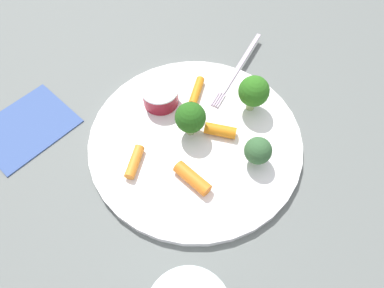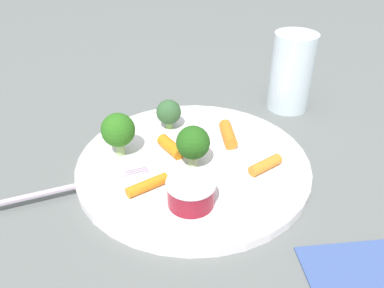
% 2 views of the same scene
% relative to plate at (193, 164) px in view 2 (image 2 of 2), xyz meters
% --- Properties ---
extents(ground_plane, '(2.40, 2.40, 0.00)m').
position_rel_plate_xyz_m(ground_plane, '(0.00, 0.00, -0.01)').
color(ground_plane, slate).
extents(plate, '(0.30, 0.30, 0.01)m').
position_rel_plate_xyz_m(plate, '(0.00, 0.00, 0.00)').
color(plate, white).
rests_on(plate, ground_plane).
extents(sauce_cup, '(0.06, 0.06, 0.03)m').
position_rel_plate_xyz_m(sauce_cup, '(-0.00, -0.08, 0.02)').
color(sauce_cup, maroon).
rests_on(sauce_cup, plate).
extents(broccoli_floret_0, '(0.04, 0.04, 0.04)m').
position_rel_plate_xyz_m(broccoli_floret_0, '(-0.04, 0.08, 0.03)').
color(broccoli_floret_0, '#89BD5C').
rests_on(broccoli_floret_0, plate).
extents(broccoli_floret_1, '(0.04, 0.04, 0.06)m').
position_rel_plate_xyz_m(broccoli_floret_1, '(-0.10, 0.01, 0.04)').
color(broccoli_floret_1, '#95B271').
rests_on(broccoli_floret_1, plate).
extents(broccoli_floret_2, '(0.04, 0.04, 0.06)m').
position_rel_plate_xyz_m(broccoli_floret_2, '(0.00, -0.01, 0.04)').
color(broccoli_floret_2, '#95AC74').
rests_on(broccoli_floret_2, plate).
extents(carrot_stick_0, '(0.02, 0.05, 0.02)m').
position_rel_plate_xyz_m(carrot_stick_0, '(0.05, 0.05, 0.01)').
color(carrot_stick_0, orange).
rests_on(carrot_stick_0, plate).
extents(carrot_stick_1, '(0.04, 0.05, 0.02)m').
position_rel_plate_xyz_m(carrot_stick_1, '(-0.03, 0.02, 0.01)').
color(carrot_stick_1, orange).
rests_on(carrot_stick_1, plate).
extents(carrot_stick_2, '(0.05, 0.04, 0.01)m').
position_rel_plate_xyz_m(carrot_stick_2, '(-0.05, -0.06, 0.01)').
color(carrot_stick_2, orange).
rests_on(carrot_stick_2, plate).
extents(carrot_stick_3, '(0.05, 0.04, 0.01)m').
position_rel_plate_xyz_m(carrot_stick_3, '(0.09, -0.02, 0.01)').
color(carrot_stick_3, orange).
rests_on(carrot_stick_3, plate).
extents(fork, '(0.17, 0.08, 0.00)m').
position_rel_plate_xyz_m(fork, '(-0.14, -0.06, 0.01)').
color(fork, '#C3ADC5').
rests_on(fork, plate).
extents(drinking_glass, '(0.07, 0.07, 0.12)m').
position_rel_plate_xyz_m(drinking_glass, '(0.15, 0.17, 0.06)').
color(drinking_glass, silver).
rests_on(drinking_glass, ground_plane).
extents(napkin, '(0.14, 0.13, 0.00)m').
position_rel_plate_xyz_m(napkin, '(0.18, -0.18, -0.00)').
color(napkin, '#3B5391').
rests_on(napkin, ground_plane).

